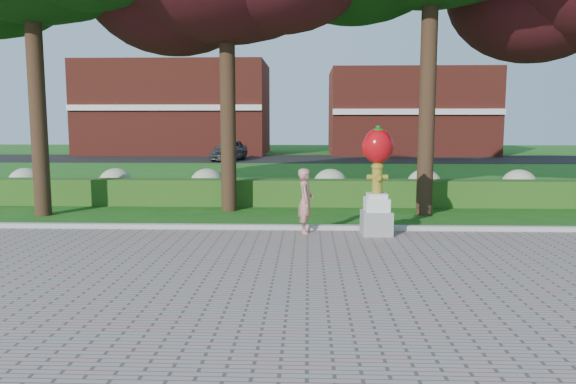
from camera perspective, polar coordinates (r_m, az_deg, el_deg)
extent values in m
plane|color=#1E5715|center=(10.32, 0.44, -7.25)|extent=(100.00, 100.00, 0.00)
cube|color=gray|center=(6.52, -0.60, -15.93)|extent=(40.00, 14.00, 0.04)
cube|color=#ADADA5|center=(13.23, 0.80, -3.68)|extent=(40.00, 0.18, 0.15)
cube|color=#1E4915|center=(17.13, 1.10, -0.07)|extent=(24.00, 0.70, 0.80)
ellipsoid|color=#A2A77F|center=(20.35, -25.10, 0.83)|extent=(1.10, 1.10, 0.99)
ellipsoid|color=#A2A77F|center=(19.16, -17.09, 0.84)|extent=(1.10, 1.10, 0.99)
ellipsoid|color=#A2A77F|center=(18.40, -8.23, 0.84)|extent=(1.10, 1.10, 0.99)
ellipsoid|color=#A2A77F|center=(18.12, 4.32, 0.79)|extent=(1.10, 1.10, 0.99)
ellipsoid|color=#A2A77F|center=(18.48, 13.65, 0.74)|extent=(1.10, 1.10, 0.99)
ellipsoid|color=#A2A77F|center=(19.31, 22.40, 0.66)|extent=(1.10, 1.10, 0.99)
cube|color=black|center=(38.08, 1.63, 3.39)|extent=(50.00, 8.00, 0.02)
cube|color=maroon|center=(45.18, -11.22, 8.30)|extent=(14.00, 8.00, 7.00)
cube|color=maroon|center=(44.67, 12.12, 7.90)|extent=(12.00, 8.00, 6.40)
cylinder|color=black|center=(16.68, -24.16, 9.29)|extent=(0.44, 0.44, 6.72)
cylinder|color=black|center=(16.16, -6.13, 8.97)|extent=(0.44, 0.44, 6.16)
cylinder|color=black|center=(15.86, 14.02, 10.86)|extent=(0.44, 0.44, 7.28)
cube|color=gray|center=(12.79, 8.96, -3.10)|extent=(0.69, 0.69, 0.53)
cube|color=silver|center=(12.72, 9.00, -1.26)|extent=(0.55, 0.55, 0.30)
cube|color=silver|center=(12.69, 9.02, -0.36)|extent=(0.44, 0.44, 0.11)
cylinder|color=olive|center=(12.65, 9.05, 1.22)|extent=(0.23, 0.23, 0.60)
ellipsoid|color=olive|center=(12.63, 9.07, 2.56)|extent=(0.28, 0.28, 0.19)
cylinder|color=olive|center=(12.63, 8.29, 1.51)|extent=(0.13, 0.12, 0.12)
cylinder|color=olive|center=(12.67, 9.82, 1.50)|extent=(0.13, 0.12, 0.12)
cylinder|color=olive|center=(12.49, 9.14, 1.43)|extent=(0.13, 0.13, 0.13)
cylinder|color=olive|center=(12.62, 9.08, 2.95)|extent=(0.09, 0.09, 0.05)
ellipsoid|color=#AC090E|center=(12.60, 9.12, 4.64)|extent=(0.67, 0.60, 0.77)
ellipsoid|color=#AC090E|center=(12.58, 8.24, 4.56)|extent=(0.33, 0.33, 0.49)
ellipsoid|color=#AC090E|center=(12.62, 9.98, 4.53)|extent=(0.33, 0.33, 0.49)
cylinder|color=#155C15|center=(12.59, 9.15, 6.38)|extent=(0.11, 0.11, 0.13)
ellipsoid|color=#155C15|center=(12.59, 9.15, 6.24)|extent=(0.26, 0.26, 0.09)
imported|color=tan|center=(12.72, 1.79, -0.90)|extent=(0.37, 0.55, 1.48)
imported|color=#3B3E42|center=(36.58, -6.00, 4.27)|extent=(2.27, 4.17, 1.35)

